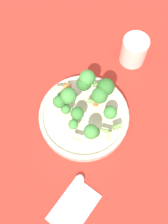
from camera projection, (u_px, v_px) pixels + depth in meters
name	position (u px, v px, depth m)	size (l,w,h in m)	color
ground_plane	(84.00, 119.00, 0.75)	(3.00, 3.00, 0.00)	#B72D23
bowl	(84.00, 116.00, 0.73)	(0.25, 0.25, 0.04)	beige
pasta_salad	(87.00, 99.00, 0.68)	(0.21, 0.18, 0.09)	#8CB766
cup	(134.00, 50.00, 0.79)	(0.08, 0.08, 0.09)	silver
napkin	(74.00, 207.00, 0.66)	(0.11, 0.14, 0.01)	#B2BCC6
spoon	(72.00, 197.00, 0.66)	(0.10, 0.18, 0.01)	silver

